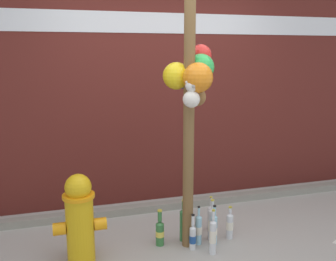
# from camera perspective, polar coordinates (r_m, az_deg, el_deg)

# --- Properties ---
(building_wall) EXTENTS (10.00, 0.21, 3.78)m
(building_wall) POSITION_cam_1_polar(r_m,az_deg,el_deg) (4.49, -2.13, 13.18)
(building_wall) COLOR #561E19
(building_wall) RESTS_ON ground_plane
(curb_strip) EXTENTS (8.00, 0.12, 0.08)m
(curb_strip) POSITION_cam_1_polar(r_m,az_deg,el_deg) (4.44, -0.58, -11.30)
(curb_strip) COLOR gray
(curb_strip) RESTS_ON ground_plane
(memorial_post) EXTENTS (0.48, 0.55, 3.06)m
(memorial_post) POSITION_cam_1_polar(r_m,az_deg,el_deg) (3.30, 3.56, 10.38)
(memorial_post) COLOR brown
(memorial_post) RESTS_ON ground_plane
(fire_hydrant) EXTENTS (0.45, 0.27, 0.78)m
(fire_hydrant) POSITION_cam_1_polar(r_m,az_deg,el_deg) (3.38, -13.19, -12.74)
(fire_hydrant) COLOR gold
(fire_hydrant) RESTS_ON ground_plane
(bottle_0) EXTENTS (0.06, 0.06, 0.42)m
(bottle_0) POSITION_cam_1_polar(r_m,az_deg,el_deg) (3.72, 2.27, -13.91)
(bottle_0) COLOR #337038
(bottle_0) RESTS_ON ground_plane
(bottle_1) EXTENTS (0.06, 0.06, 0.38)m
(bottle_1) POSITION_cam_1_polar(r_m,az_deg,el_deg) (3.68, 4.62, -14.60)
(bottle_1) COLOR #93CCE0
(bottle_1) RESTS_ON ground_plane
(bottle_2) EXTENTS (0.08, 0.08, 0.35)m
(bottle_2) POSITION_cam_1_polar(r_m,az_deg,el_deg) (3.65, -1.24, -15.01)
(bottle_2) COLOR #337038
(bottle_2) RESTS_ON ground_plane
(bottle_3) EXTENTS (0.06, 0.06, 0.36)m
(bottle_3) POSITION_cam_1_polar(r_m,az_deg,el_deg) (3.94, 6.43, -12.86)
(bottle_3) COLOR silver
(bottle_3) RESTS_ON ground_plane
(bottle_4) EXTENTS (0.06, 0.06, 0.34)m
(bottle_4) POSITION_cam_1_polar(r_m,az_deg,el_deg) (3.60, 3.75, -15.68)
(bottle_4) COLOR silver
(bottle_4) RESTS_ON ground_plane
(bottle_5) EXTENTS (0.06, 0.06, 0.42)m
(bottle_5) POSITION_cam_1_polar(r_m,az_deg,el_deg) (3.52, 6.78, -15.52)
(bottle_5) COLOR silver
(bottle_5) RESTS_ON ground_plane
(bottle_6) EXTENTS (0.07, 0.07, 0.33)m
(bottle_6) POSITION_cam_1_polar(r_m,az_deg,el_deg) (3.82, 9.30, -13.87)
(bottle_6) COLOR silver
(bottle_6) RESTS_ON ground_plane
(bottle_7) EXTENTS (0.06, 0.06, 0.39)m
(bottle_7) POSITION_cam_1_polar(r_m,az_deg,el_deg) (3.68, 6.97, -14.50)
(bottle_7) COLOR #93CCE0
(bottle_7) RESTS_ON ground_plane
(bottle_8) EXTENTS (0.08, 0.08, 0.41)m
(bottle_8) POSITION_cam_1_polar(r_m,az_deg,el_deg) (3.76, 6.66, -13.74)
(bottle_8) COLOR silver
(bottle_8) RESTS_ON ground_plane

